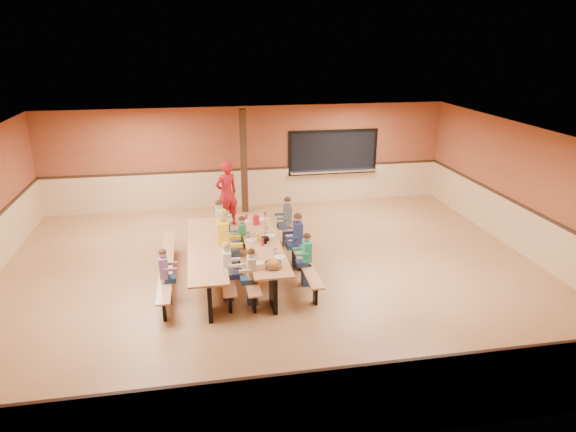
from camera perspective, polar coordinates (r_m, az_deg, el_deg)
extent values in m
plane|color=#925E37|center=(11.25, -1.45, -6.57)|extent=(12.00, 12.00, 0.00)
cube|color=brown|center=(15.46, -4.41, 6.56)|extent=(12.00, 0.04, 3.00)
cube|color=brown|center=(6.25, 5.81, -14.00)|extent=(12.00, 0.04, 3.00)
cube|color=brown|center=(12.98, 25.67, 2.15)|extent=(0.04, 10.00, 3.00)
cube|color=white|center=(10.29, -1.60, 8.61)|extent=(12.00, 10.00, 0.04)
cube|color=black|center=(15.89, 5.03, 7.09)|extent=(2.60, 0.06, 1.20)
cube|color=silver|center=(15.94, 5.05, 5.01)|extent=(2.70, 0.28, 0.06)
cube|color=black|center=(14.86, -4.93, 6.02)|extent=(0.18, 0.18, 3.00)
cube|color=#C17B4C|center=(11.08, -2.89, -2.93)|extent=(0.75, 3.60, 0.04)
cube|color=black|center=(9.85, -1.65, -8.32)|extent=(0.08, 0.60, 0.70)
cube|color=black|center=(12.65, -3.80, -1.85)|extent=(0.08, 0.60, 0.70)
cube|color=#C17B4C|center=(11.13, -7.10, -4.58)|extent=(0.26, 3.60, 0.04)
cube|color=black|center=(11.22, -7.05, -5.63)|extent=(0.06, 0.18, 0.41)
cube|color=#C17B4C|center=(11.32, 1.28, -4.00)|extent=(0.26, 3.60, 0.04)
cube|color=black|center=(11.41, 1.27, -5.04)|extent=(0.06, 0.18, 0.41)
cube|color=#C17B4C|center=(10.93, -9.11, -3.50)|extent=(0.75, 3.60, 0.04)
cube|color=black|center=(9.69, -8.71, -9.06)|extent=(0.08, 0.60, 0.70)
cube|color=black|center=(12.50, -9.24, -2.33)|extent=(0.08, 0.60, 0.70)
cube|color=#C17B4C|center=(11.07, -13.31, -5.12)|extent=(0.26, 3.60, 0.04)
cube|color=black|center=(11.16, -13.23, -6.18)|extent=(0.06, 0.18, 0.41)
cube|color=#C17B4C|center=(11.08, -4.75, -4.61)|extent=(0.26, 3.60, 0.04)
cube|color=black|center=(11.17, -4.72, -5.66)|extent=(0.06, 0.18, 0.41)
imported|color=#A41217|center=(13.92, -6.84, 2.49)|extent=(0.78, 0.68, 1.81)
cylinder|color=#AD1724|center=(12.03, -3.56, -0.44)|extent=(0.16, 0.16, 0.22)
cube|color=black|center=(10.96, -2.68, -2.70)|extent=(0.10, 0.14, 0.13)
cylinder|color=yellow|center=(11.07, -3.38, -2.38)|extent=(0.06, 0.06, 0.17)
cylinder|color=#B2140F|center=(10.81, -2.84, -2.92)|extent=(0.06, 0.06, 0.17)
cube|color=black|center=(11.13, -2.55, -2.54)|extent=(0.16, 0.16, 0.06)
cube|color=#C17B4C|center=(11.03, -2.57, -1.19)|extent=(0.02, 0.09, 0.50)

